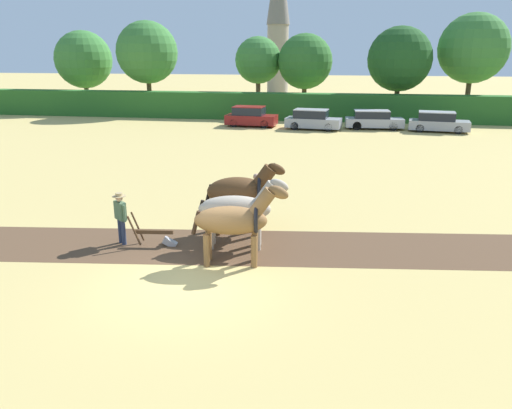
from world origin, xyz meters
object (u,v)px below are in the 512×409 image
object	(u,v)px
tree_far_left	(84,60)
parked_car_center_left	(373,120)
parked_car_far_left	(251,117)
parked_car_center	(438,122)
tree_center_right	(400,59)
tree_right	(473,48)
draft_horse_lead_right	(238,209)
tree_left	(147,52)
plow	(158,236)
farmer_beside_team	(256,193)
parked_car_left	(313,120)
tree_center	(305,62)
draft_horse_lead_left	(235,220)
church_spire	(278,13)
draft_horse_trail_left	(241,192)
tree_center_left	(258,60)
farmer_at_plow	(121,215)

from	to	relation	value
tree_far_left	parked_car_center_left	distance (m)	29.61
parked_car_far_left	parked_car_center	xyz separation A→B (m)	(14.46, -0.52, -0.04)
tree_center_right	tree_right	world-z (taller)	tree_right
tree_right	draft_horse_lead_right	bearing A→B (deg)	-112.68
tree_left	parked_car_far_left	distance (m)	13.62
plow	parked_car_far_left	size ratio (longest dim) A/B	0.36
farmer_beside_team	parked_car_far_left	bearing A→B (deg)	127.64
parked_car_left	parked_car_center_left	xyz separation A→B (m)	(4.67, 1.00, -0.04)
tree_center	draft_horse_lead_left	bearing A→B (deg)	-88.99
church_spire	draft_horse_trail_left	bearing A→B (deg)	-84.20
tree_far_left	tree_center_left	xyz separation A→B (m)	(17.57, 0.69, -0.03)
tree_center	draft_horse_lead_right	distance (m)	34.36
church_spire	tree_center	bearing A→B (deg)	-76.75
tree_center	draft_horse_trail_left	distance (m)	33.08
draft_horse_lead_right	parked_car_left	size ratio (longest dim) A/B	0.66
parked_car_far_left	tree_far_left	bearing A→B (deg)	159.94
tree_center_right	church_spire	distance (m)	28.46
farmer_at_plow	parked_car_left	distance (m)	25.68
parked_car_left	parked_car_center_left	bearing A→B (deg)	19.66
draft_horse_lead_left	draft_horse_lead_right	xyz separation A→B (m)	(-0.16, 1.27, -0.07)
tree_left	parked_car_center_left	xyz separation A→B (m)	(20.68, -6.27, -5.02)
parked_car_center	parked_car_center_left	bearing A→B (deg)	179.96
tree_center	farmer_beside_team	world-z (taller)	tree_center
draft_horse_lead_left	plow	xyz separation A→B (m)	(-2.69, 0.97, -1.00)
church_spire	draft_horse_lead_right	distance (m)	57.96
tree_center_left	draft_horse_trail_left	distance (m)	34.06
tree_center_left	plow	world-z (taller)	tree_center_left
tree_right	plow	bearing A→B (deg)	-116.01
parked_car_left	draft_horse_lead_left	bearing A→B (deg)	-83.98
draft_horse_lead_left	parked_car_center	xyz separation A→B (m)	(10.15, 26.54, -0.59)
draft_horse_lead_left	parked_car_center	size ratio (longest dim) A/B	0.61
tree_far_left	tree_center_right	xyz separation A→B (m)	(30.46, -1.53, 0.15)
tree_right	plow	xyz separation A→B (m)	(-16.76, -34.35, -5.76)
tree_center	tree_right	world-z (taller)	tree_right
parked_car_left	tree_right	bearing A→B (deg)	41.98
draft_horse_trail_left	parked_car_far_left	size ratio (longest dim) A/B	0.65
parked_car_center	tree_center_right	bearing A→B (deg)	115.96
draft_horse_lead_left	farmer_beside_team	size ratio (longest dim) A/B	1.65
draft_horse_lead_left	draft_horse_trail_left	distance (m)	2.56
tree_left	plow	distance (m)	35.26
tree_right	farmer_beside_team	xyz separation A→B (m)	(-14.13, -31.29, -5.08)
tree_center_left	tree_right	xyz separation A→B (m)	(19.23, -0.74, 1.07)
draft_horse_trail_left	farmer_at_plow	world-z (taller)	draft_horse_trail_left
tree_right	parked_car_left	xyz separation A→B (m)	(-13.34, -9.12, -5.33)
tree_center_right	draft_horse_lead_left	distance (m)	34.93
tree_center	tree_center_right	xyz separation A→B (m)	(8.37, -1.58, 0.26)
tree_center_left	farmer_beside_team	size ratio (longest dim) A/B	4.27
farmer_beside_team	draft_horse_lead_left	bearing A→B (deg)	-61.99
tree_center_right	parked_car_left	bearing A→B (deg)	-132.49
tree_center_right	parked_car_center_left	world-z (taller)	tree_center_right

